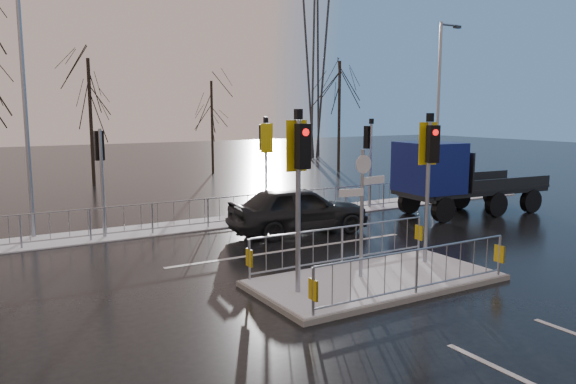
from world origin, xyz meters
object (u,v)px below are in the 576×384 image
car_far_lane (299,209)px  street_lamp_right (439,104)px  flatbed_truck (447,177)px  street_lamp_left (27,98)px  traffic_island (375,267)px

car_far_lane → street_lamp_right: bearing=-66.7°
flatbed_truck → street_lamp_left: (-14.36, 4.11, 2.95)m
street_lamp_left → traffic_island: bearing=-55.9°
traffic_island → street_lamp_right: bearing=38.7°
street_lamp_left → flatbed_truck: bearing=-16.0°
car_far_lane → traffic_island: bearing=173.0°
traffic_island → street_lamp_right: size_ratio=0.75×
flatbed_truck → traffic_island: bearing=-145.9°
flatbed_truck → street_lamp_left: bearing=164.0°
traffic_island → street_lamp_right: (10.58, 8.49, 4.00)m
car_far_lane → street_lamp_left: size_ratio=0.58×
traffic_island → car_far_lane: (1.33, 5.65, 0.42)m
car_far_lane → street_lamp_right: 10.32m
flatbed_truck → street_lamp_right: bearing=49.7°
street_lamp_right → street_lamp_left: size_ratio=0.98×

